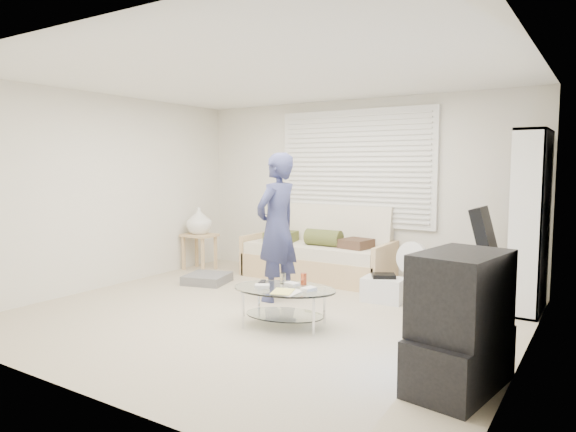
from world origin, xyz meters
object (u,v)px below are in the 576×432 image
Objects in this scene: futon_sofa at (318,255)px; coffee_table at (285,295)px; bookshelf at (530,221)px; tv_unit at (460,323)px.

futon_sofa is 1.81× the size of coffee_table.
bookshelf is 1.70× the size of coffee_table.
futon_sofa is at bearing 110.55° from coffee_table.
tv_unit is (2.59, -2.61, 0.14)m from futon_sofa.
coffee_table is at bearing -69.45° from futon_sofa.
bookshelf is 2.00× the size of tv_unit.
bookshelf is (2.72, -0.21, 0.65)m from futon_sofa.
tv_unit reaches higher than coffee_table.
coffee_table is (-1.81, 0.53, -0.17)m from tv_unit.
bookshelf is at bearing 43.99° from coffee_table.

